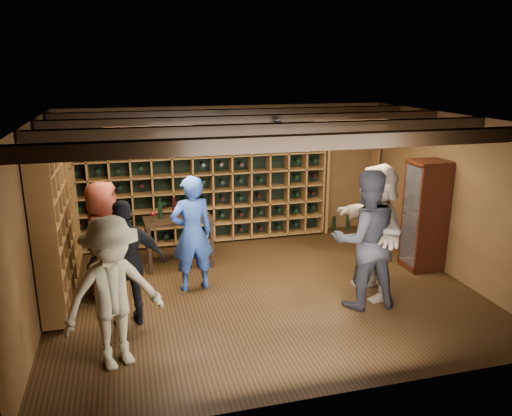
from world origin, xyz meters
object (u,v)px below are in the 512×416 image
object	(u,v)px
man_grey_suit	(365,239)
guest_khaki	(113,293)
guest_beige	(375,230)
tasting_table	(178,223)
guest_red_floral	(104,240)
guest_woman_black	(127,264)
man_blue_shirt	(192,234)
display_cabinet	(425,218)

from	to	relation	value
man_grey_suit	guest_khaki	distance (m)	3.31
guest_beige	tasting_table	size ratio (longest dim) A/B	1.72
guest_red_floral	guest_beige	bearing A→B (deg)	-104.00
guest_red_floral	tasting_table	size ratio (longest dim) A/B	1.51
man_grey_suit	guest_woman_black	distance (m)	3.11
guest_beige	man_grey_suit	bearing A→B (deg)	-42.41
man_grey_suit	guest_beige	world-z (taller)	guest_beige
man_blue_shirt	man_grey_suit	xyz separation A→B (m)	(2.17, -1.11, 0.10)
display_cabinet	man_grey_suit	world-z (taller)	man_grey_suit
guest_khaki	man_grey_suit	bearing A→B (deg)	-11.57
guest_beige	tasting_table	distance (m)	3.13
man_grey_suit	display_cabinet	bearing A→B (deg)	-144.57
display_cabinet	man_blue_shirt	distance (m)	3.71
guest_red_floral	guest_beige	xyz separation A→B (m)	(3.71, -0.89, 0.12)
guest_khaki	guest_beige	distance (m)	3.69
display_cabinet	man_blue_shirt	world-z (taller)	display_cabinet
man_grey_suit	guest_beige	size ratio (longest dim) A/B	1.00
man_blue_shirt	guest_woman_black	world-z (taller)	man_blue_shirt
display_cabinet	man_blue_shirt	bearing A→B (deg)	177.59
display_cabinet	guest_khaki	bearing A→B (deg)	-161.66
man_grey_suit	guest_red_floral	bearing A→B (deg)	-16.09
man_blue_shirt	tasting_table	world-z (taller)	man_blue_shirt
guest_red_floral	guest_khaki	bearing A→B (deg)	-176.11
guest_khaki	tasting_table	world-z (taller)	guest_khaki
man_grey_suit	tasting_table	bearing A→B (deg)	-38.65
guest_woman_black	guest_beige	size ratio (longest dim) A/B	0.85
display_cabinet	guest_khaki	world-z (taller)	display_cabinet
display_cabinet	man_grey_suit	distance (m)	1.81
man_blue_shirt	guest_beige	world-z (taller)	guest_beige
guest_red_floral	man_grey_suit	bearing A→B (deg)	-110.08
man_grey_suit	guest_red_floral	xyz separation A→B (m)	(-3.39, 1.20, -0.11)
display_cabinet	man_blue_shirt	xyz separation A→B (m)	(-3.70, 0.16, 0.00)
man_grey_suit	guest_beige	xyz separation A→B (m)	(0.32, 0.31, 0.00)
man_grey_suit	guest_khaki	xyz separation A→B (m)	(-3.25, -0.63, -0.10)
display_cabinet	guest_khaki	xyz separation A→B (m)	(-4.78, -1.59, -0.00)
man_blue_shirt	guest_red_floral	world-z (taller)	man_blue_shirt
guest_beige	tasting_table	bearing A→B (deg)	-120.59
guest_woman_black	guest_red_floral	bearing A→B (deg)	-78.03
man_blue_shirt	man_grey_suit	world-z (taller)	man_grey_suit
guest_red_floral	tasting_table	distance (m)	1.41
guest_red_floral	guest_woman_black	bearing A→B (deg)	-162.97
man_blue_shirt	man_grey_suit	distance (m)	2.44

